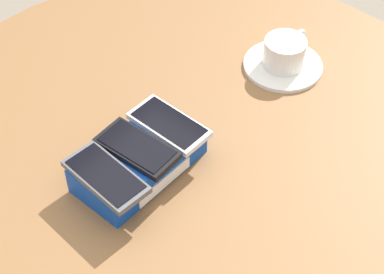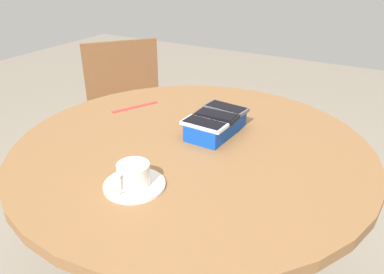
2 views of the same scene
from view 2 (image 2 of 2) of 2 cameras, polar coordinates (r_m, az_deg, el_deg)
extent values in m
cylinder|color=#2D2D2D|center=(1.34, 0.00, -15.91)|extent=(0.07, 0.07, 0.72)
cylinder|color=brown|center=(1.12, 0.00, -1.60)|extent=(1.05, 1.05, 0.03)
cube|color=#0F42AD|center=(1.16, 3.69, 1.79)|extent=(0.21, 0.12, 0.05)
cube|color=white|center=(1.19, 1.32, 2.01)|extent=(0.11, 0.01, 0.02)
cube|color=#515156|center=(1.21, 5.22, 4.39)|extent=(0.08, 0.14, 0.01)
cube|color=black|center=(1.21, 5.23, 4.64)|extent=(0.07, 0.13, 0.00)
cube|color=black|center=(1.15, 3.77, 3.24)|extent=(0.07, 0.13, 0.01)
cube|color=black|center=(1.15, 3.78, 3.52)|extent=(0.06, 0.12, 0.00)
cube|color=silver|center=(1.10, 1.87, 1.99)|extent=(0.07, 0.14, 0.01)
cube|color=black|center=(1.09, 1.87, 2.26)|extent=(0.06, 0.12, 0.00)
cylinder|color=silver|center=(0.92, -8.75, -7.24)|extent=(0.15, 0.15, 0.01)
cylinder|color=silver|center=(0.91, -8.89, -5.61)|extent=(0.08, 0.08, 0.05)
cylinder|color=olive|center=(0.90, -8.98, -4.47)|extent=(0.07, 0.07, 0.00)
torus|color=silver|center=(0.88, -10.69, -6.84)|extent=(0.05, 0.01, 0.05)
cube|color=red|center=(1.38, -8.66, 4.56)|extent=(0.17, 0.09, 0.00)
cube|color=brown|center=(2.04, -9.00, 2.08)|extent=(0.61, 0.61, 0.02)
cube|color=brown|center=(2.16, -10.60, 9.16)|extent=(0.33, 0.28, 0.39)
cylinder|color=brown|center=(1.95, -12.90, -7.13)|extent=(0.04, 0.04, 0.44)
cylinder|color=brown|center=(2.02, -1.92, -5.13)|extent=(0.04, 0.04, 0.44)
cylinder|color=brown|center=(2.29, -14.43, -1.96)|extent=(0.04, 0.04, 0.44)
cylinder|color=brown|center=(2.35, -5.01, -0.40)|extent=(0.04, 0.04, 0.44)
camera|label=1|loc=(1.73, -4.63, 35.92)|focal=60.00mm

